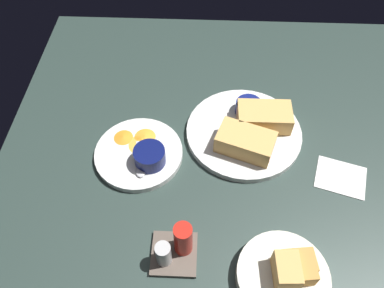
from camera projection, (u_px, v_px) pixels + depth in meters
The scene contains 13 objects.
ground_plane at pixel (228, 162), 89.08cm from camera, with size 110.00×110.00×3.00cm, color #283833.
plate_sandwich_main at pixel (244, 133), 91.61cm from camera, with size 28.30×28.30×1.60cm, color silver.
sandwich_half_near at pixel (245, 142), 85.83cm from camera, with size 14.84×11.53×4.80cm.
sandwich_half_far at pixel (264, 117), 90.47cm from camera, with size 13.31×7.68×4.80cm.
ramekin_dark_sauce at pixel (248, 107), 93.31cm from camera, with size 6.53×6.53×3.24cm.
spoon_by_dark_ramekin at pixel (238, 124), 91.67cm from camera, with size 6.05×9.36×0.80cm.
plate_chips_companion at pixel (139, 154), 87.75cm from camera, with size 20.76×20.76×1.60cm, color silver.
ramekin_light_gravy at pixel (150, 156), 83.77cm from camera, with size 7.22×7.22×3.98cm.
spoon_by_gravy_ramekin at pixel (140, 167), 84.12cm from camera, with size 3.54×9.94×0.80cm.
plantain_chip_scatter at pixel (138, 140), 88.89cm from camera, with size 11.86×10.26×0.60cm.
bread_basket_rear at pixel (285, 275), 69.01cm from camera, with size 17.40×17.40×7.80cm.
condiment_caddy at pixel (176, 247), 71.21cm from camera, with size 9.00×9.00×9.50cm.
paper_napkin_folded at pixel (341, 177), 84.53cm from camera, with size 11.00×9.00×0.40cm, color white.
Camera 1 is at (6.58, 50.50, 72.24)cm, focal length 34.67 mm.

